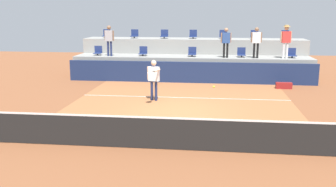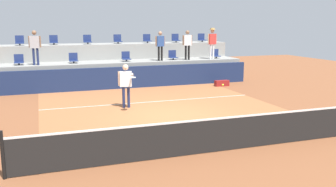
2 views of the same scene
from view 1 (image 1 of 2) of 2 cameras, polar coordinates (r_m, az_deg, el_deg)
ground_plane at (r=14.21m, az=1.72°, el=-2.78°), size 40.00×40.00×0.00m
court_inner_paint at (r=15.17m, az=2.06°, el=-1.80°), size 9.00×10.00×0.01m
court_service_line at (r=16.53m, az=2.47°, el=-0.62°), size 9.00×0.06×0.00m
tennis_net at (r=10.25m, az=-0.31°, el=-5.82°), size 10.48×0.08×1.07m
sponsor_backboard at (r=19.95m, az=3.29°, el=3.18°), size 13.00×0.16×1.10m
seating_tier_lower at (r=21.22m, az=3.52°, el=3.92°), size 13.00×1.80×1.25m
seating_tier_upper at (r=22.95m, az=3.81°, el=5.61°), size 13.00×1.80×2.10m
stadium_chair_lower_far_left at (r=22.01m, az=-10.46°, el=6.24°), size 0.44×0.40×0.52m
stadium_chair_lower_left at (r=21.38m, az=-3.75°, el=6.25°), size 0.44×0.40×0.52m
stadium_chair_lower_center at (r=21.05m, az=3.66°, el=6.16°), size 0.44×0.40×0.52m
stadium_chair_lower_right at (r=21.07m, az=10.96°, el=5.97°), size 0.44×0.40×0.52m
stadium_chair_lower_far_right at (r=21.42m, az=18.09°, el=5.69°), size 0.44×0.40×0.52m
stadium_chair_upper_far_left at (r=23.66m, az=-9.21°, el=8.75°), size 0.44×0.40×0.52m
stadium_chair_upper_left at (r=23.24m, az=-5.05°, el=8.80°), size 0.44×0.40×0.52m
stadium_chair_upper_mid_left at (r=22.94m, az=-0.55°, el=8.80°), size 0.44×0.40×0.52m
stadium_chair_upper_center at (r=22.78m, az=3.79°, el=8.76°), size 0.44×0.40×0.52m
stadium_chair_upper_mid_right at (r=22.75m, az=8.28°, el=8.65°), size 0.44×0.40×0.52m
stadium_chair_upper_right at (r=22.86m, az=12.85°, el=8.49°), size 0.44×0.40×0.52m
stadium_chair_upper_far_right at (r=23.10m, az=17.19°, el=8.29°), size 0.44×0.40×0.52m
tennis_player at (r=15.78m, az=-2.17°, el=2.62°), size 0.58×1.28×1.71m
spectator_in_white at (r=21.35m, az=-8.80°, el=8.26°), size 0.59×0.28×1.68m
spectator_in_grey at (r=20.58m, az=8.69°, el=7.93°), size 0.57×0.24×1.58m
spectator_leaning_on_rail at (r=20.69m, az=13.11°, el=7.85°), size 0.57×0.22×1.62m
spectator_with_hat at (r=20.90m, az=17.29°, el=7.95°), size 0.59×0.47×1.74m
tennis_ball at (r=12.34m, az=6.89°, el=1.01°), size 0.07×0.07×0.07m
equipment_bag at (r=19.29m, az=16.98°, el=1.14°), size 0.76×0.28×0.30m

